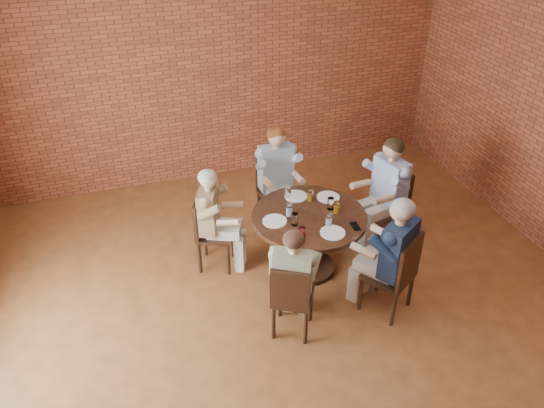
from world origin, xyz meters
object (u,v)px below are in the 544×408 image
object	(u,v)px
dining_table	(309,232)
chair_a	(389,202)
chair_e	(397,273)
diner_b	(277,179)
chair_c	(208,230)
diner_c	(214,220)
diner_e	(391,256)
smartphone	(355,226)
diner_d	(293,283)
chair_b	(275,186)
chair_d	(292,298)
diner_a	(385,193)

from	to	relation	value
dining_table	chair_a	world-z (taller)	chair_a
chair_e	diner_b	bearing A→B (deg)	-104.82
dining_table	chair_c	world-z (taller)	chair_c
diner_c	chair_e	distance (m)	2.04
diner_e	smartphone	size ratio (longest dim) A/B	8.95
dining_table	diner_b	world-z (taller)	diner_b
diner_c	smartphone	bearing A→B (deg)	-96.53
chair_c	diner_c	size ratio (longest dim) A/B	0.71
diner_b	smartphone	bearing A→B (deg)	-74.76
chair_a	diner_d	world-z (taller)	diner_d
chair_b	chair_d	world-z (taller)	chair_b
diner_b	diner_c	xyz separation A→B (m)	(-0.93, -0.57, -0.05)
dining_table	chair_e	distance (m)	1.08
diner_b	diner_d	xyz separation A→B (m)	(-0.45, -1.80, -0.06)
diner_a	chair_e	distance (m)	1.25
diner_a	diner_d	world-z (taller)	diner_a
diner_b	smartphone	distance (m)	1.39
dining_table	smartphone	distance (m)	0.56
diner_a	diner_d	distance (m)	1.88
chair_e	diner_d	bearing A→B (deg)	-37.38
dining_table	diner_a	distance (m)	1.09
diner_a	chair_a	bearing A→B (deg)	90.00
diner_a	diner_b	xyz separation A→B (m)	(-1.09, 0.72, -0.01)
dining_table	diner_e	size ratio (longest dim) A/B	0.92
chair_a	chair_e	distance (m)	1.30
chair_c	chair_e	world-z (taller)	chair_e
diner_b	diner_e	bearing A→B (deg)	-74.23
dining_table	chair_b	distance (m)	1.06
diner_c	diner_a	bearing A→B (deg)	-71.53
chair_a	diner_e	xyz separation A→B (m)	(-0.60, -1.10, 0.16)
chair_a	smartphone	size ratio (longest dim) A/B	6.33
diner_b	chair_d	distance (m)	1.93
diner_d	chair_a	bearing A→B (deg)	-115.60
diner_c	chair_b	bearing A→B (deg)	-31.91
chair_c	diner_d	xyz separation A→B (m)	(0.55, -1.26, 0.12)
dining_table	diner_d	world-z (taller)	diner_d
diner_d	chair_c	bearing A→B (deg)	-36.13
diner_c	smartphone	distance (m)	1.55
chair_a	diner_d	size ratio (longest dim) A/B	0.78
chair_d	smartphone	xyz separation A→B (m)	(0.90, 0.54, 0.27)
chair_b	diner_c	bearing A→B (deg)	-146.81
dining_table	chair_d	bearing A→B (deg)	-120.25
chair_e	smartphone	bearing A→B (deg)	-101.99
diner_c	chair_c	bearing A→B (deg)	90.00
chair_a	chair_e	xyz separation A→B (m)	(-0.55, -1.18, -0.00)
diner_b	diner_c	world-z (taller)	diner_b
diner_b	diner_d	world-z (taller)	diner_b
chair_c	diner_e	bearing A→B (deg)	-105.86
chair_b	diner_d	world-z (taller)	diner_d
dining_table	smartphone	size ratio (longest dim) A/B	8.26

